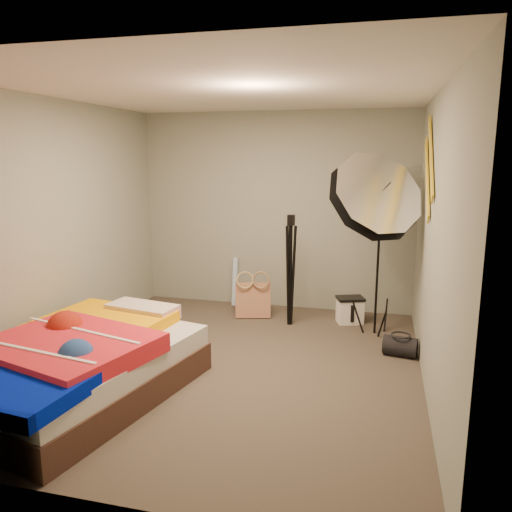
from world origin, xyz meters
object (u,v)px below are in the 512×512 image
(camera_case, at_px, (350,311))
(photo_umbrella, at_px, (373,199))
(tote_bag, at_px, (253,300))
(wrapping_roll, at_px, (235,282))
(duffel_bag, at_px, (400,346))
(bed, at_px, (79,364))
(camera_tripod, at_px, (290,263))

(camera_case, height_order, photo_umbrella, photo_umbrella)
(tote_bag, relative_size, wrapping_roll, 0.68)
(wrapping_roll, bearing_deg, photo_umbrella, -25.96)
(wrapping_roll, relative_size, duffel_bag, 1.95)
(tote_bag, bearing_deg, bed, -124.35)
(wrapping_roll, relative_size, bed, 0.28)
(photo_umbrella, xyz_separation_m, camera_tripod, (-0.89, 0.25, -0.77))
(duffel_bag, xyz_separation_m, camera_tripod, (-1.23, 0.66, 0.65))
(wrapping_roll, height_order, duffel_bag, wrapping_roll)
(tote_bag, distance_m, wrapping_roll, 0.57)
(camera_case, bearing_deg, duffel_bag, -77.85)
(camera_case, relative_size, bed, 0.13)
(duffel_bag, distance_m, bed, 3.01)
(bed, height_order, photo_umbrella, photo_umbrella)
(camera_tripod, bearing_deg, photo_umbrella, -15.83)
(wrapping_roll, xyz_separation_m, camera_tripod, (0.85, -0.60, 0.43))
(camera_case, height_order, bed, bed)
(duffel_bag, bearing_deg, camera_case, 132.57)
(camera_tripod, bearing_deg, bed, -121.69)
(duffel_bag, bearing_deg, camera_tripod, 162.60)
(duffel_bag, relative_size, photo_umbrella, 0.15)
(tote_bag, distance_m, bed, 2.51)
(duffel_bag, bearing_deg, wrapping_roll, 159.65)
(bed, relative_size, camera_tripod, 1.74)
(photo_umbrella, distance_m, camera_tripod, 1.21)
(bed, height_order, camera_tripod, camera_tripod)
(tote_bag, height_order, camera_case, tote_bag)
(wrapping_roll, bearing_deg, bed, -100.19)
(wrapping_roll, height_order, camera_case, wrapping_roll)
(tote_bag, xyz_separation_m, wrapping_roll, (-0.36, 0.43, 0.10))
(duffel_bag, xyz_separation_m, photo_umbrella, (-0.34, 0.40, 1.42))
(camera_case, distance_m, camera_tripod, 0.94)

